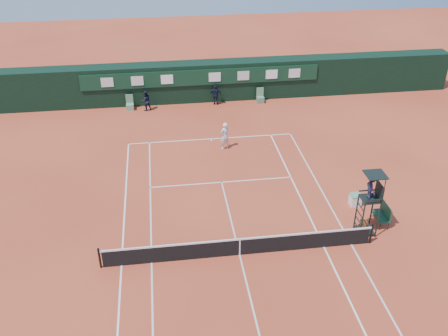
% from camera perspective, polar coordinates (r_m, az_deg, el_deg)
% --- Properties ---
extents(ground, '(90.00, 90.00, 0.00)m').
position_cam_1_polar(ground, '(23.84, 1.79, -9.88)').
color(ground, '#C64B2E').
rests_on(ground, ground).
extents(court_lines, '(11.05, 23.85, 0.01)m').
position_cam_1_polar(court_lines, '(23.84, 1.79, -9.87)').
color(court_lines, white).
rests_on(court_lines, ground).
extents(tennis_net, '(12.90, 0.10, 1.10)m').
position_cam_1_polar(tennis_net, '(23.51, 1.81, -8.94)').
color(tennis_net, black).
rests_on(tennis_net, ground).
extents(back_wall, '(40.00, 1.65, 3.00)m').
position_cam_1_polar(back_wall, '(39.25, -2.68, 9.90)').
color(back_wall, black).
rests_on(back_wall, ground).
extents(linesman_chair_left, '(0.55, 0.50, 1.15)m').
position_cam_1_polar(linesman_chair_left, '(38.48, -10.70, 7.02)').
color(linesman_chair_left, '#62966C').
rests_on(linesman_chair_left, ground).
extents(linesman_chair_right, '(0.55, 0.50, 1.15)m').
position_cam_1_polar(linesman_chair_right, '(39.17, 4.17, 7.92)').
color(linesman_chair_right, '#537E5E').
rests_on(linesman_chair_right, ground).
extents(umpire_chair, '(0.96, 0.95, 3.42)m').
position_cam_1_polar(umpire_chair, '(24.69, 16.47, -2.60)').
color(umpire_chair, black).
rests_on(umpire_chair, ground).
extents(player_bench, '(0.56, 1.20, 1.10)m').
position_cam_1_polar(player_bench, '(26.64, 17.71, -4.97)').
color(player_bench, '#173A25').
rests_on(player_bench, ground).
extents(tennis_bag, '(0.60, 0.81, 0.28)m').
position_cam_1_polar(tennis_bag, '(26.30, 15.58, -6.36)').
color(tennis_bag, black).
rests_on(tennis_bag, ground).
extents(cooler, '(0.57, 0.57, 0.65)m').
position_cam_1_polar(cooler, '(27.79, 14.76, -3.52)').
color(cooler, white).
rests_on(cooler, ground).
extents(tennis_ball, '(0.07, 0.07, 0.07)m').
position_cam_1_polar(tennis_ball, '(32.97, 5.35, 2.66)').
color(tennis_ball, '#CFE134').
rests_on(tennis_ball, ground).
extents(player, '(0.79, 0.71, 1.83)m').
position_cam_1_polar(player, '(32.06, 0.09, 3.72)').
color(player, white).
rests_on(player, ground).
extents(ball_kid_left, '(0.92, 0.82, 1.56)m').
position_cam_1_polar(ball_kid_left, '(37.98, -8.92, 7.62)').
color(ball_kid_left, black).
rests_on(ball_kid_left, ground).
extents(ball_kid_right, '(0.99, 0.58, 1.58)m').
position_cam_1_polar(ball_kid_right, '(38.52, -0.94, 8.36)').
color(ball_kid_right, black).
rests_on(ball_kid_right, ground).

